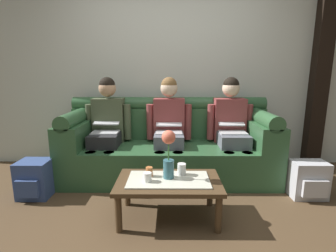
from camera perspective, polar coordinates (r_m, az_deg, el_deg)
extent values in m
plane|color=#4C3823|center=(2.24, 0.09, -22.49)|extent=(14.00, 14.00, 0.00)
cube|color=silver|center=(3.56, 0.26, 14.79)|extent=(6.00, 0.12, 2.90)
cube|color=black|center=(3.97, 31.28, 12.82)|extent=(0.20, 0.20, 2.90)
cube|color=#2D5633|center=(3.13, 0.21, -7.85)|extent=(2.49, 0.88, 0.42)
cube|color=#2D5633|center=(3.34, 0.23, 0.70)|extent=(2.49, 0.22, 0.40)
cylinder|color=#2D5633|center=(3.31, 0.24, 5.02)|extent=(2.49, 0.18, 0.18)
cube|color=#2D5633|center=(3.23, -19.79, -1.48)|extent=(0.28, 0.88, 0.28)
cylinder|color=#2D5633|center=(3.20, -20.02, 1.75)|extent=(0.18, 0.88, 0.18)
cube|color=#2D5633|center=(3.23, 20.26, -1.54)|extent=(0.28, 0.88, 0.28)
cylinder|color=#2D5633|center=(3.19, 20.49, 1.69)|extent=(0.18, 0.88, 0.18)
cube|color=#232326|center=(3.09, -13.99, -2.97)|extent=(0.34, 0.40, 0.15)
cylinder|color=#232326|center=(2.96, -16.85, -9.55)|extent=(0.12, 0.12, 0.42)
cylinder|color=#232326|center=(2.91, -13.04, -9.73)|extent=(0.12, 0.12, 0.42)
cube|color=#475138|center=(3.28, -13.13, 1.40)|extent=(0.38, 0.22, 0.54)
cylinder|color=#475138|center=(3.30, -17.24, 0.91)|extent=(0.09, 0.09, 0.44)
cylinder|color=#475138|center=(3.19, -9.18, 0.93)|extent=(0.09, 0.09, 0.44)
sphere|color=tan|center=(3.21, -13.54, 8.28)|extent=(0.21, 0.21, 0.21)
sphere|color=black|center=(3.21, -13.58, 8.99)|extent=(0.19, 0.19, 0.19)
cube|color=silver|center=(3.09, -13.97, -1.39)|extent=(0.31, 0.22, 0.02)
cube|color=silver|center=(3.19, -13.49, 1.09)|extent=(0.31, 0.21, 0.06)
cube|color=black|center=(3.18, -13.53, 1.02)|extent=(0.27, 0.18, 0.04)
cube|color=#595B66|center=(2.99, 0.21, -3.09)|extent=(0.34, 0.40, 0.15)
cylinder|color=#595B66|center=(2.84, -1.87, -10.01)|extent=(0.12, 0.12, 0.42)
cylinder|color=#595B66|center=(2.84, 2.24, -10.01)|extent=(0.12, 0.12, 0.42)
cube|color=brown|center=(3.18, 0.23, 1.41)|extent=(0.38, 0.22, 0.54)
cylinder|color=brown|center=(3.16, -4.04, 0.93)|extent=(0.09, 0.09, 0.44)
cylinder|color=brown|center=(3.16, 4.49, 0.92)|extent=(0.09, 0.09, 0.44)
sphere|color=beige|center=(3.12, 0.23, 8.51)|extent=(0.21, 0.21, 0.21)
sphere|color=brown|center=(3.12, 0.23, 9.24)|extent=(0.19, 0.19, 0.19)
cube|color=silver|center=(2.99, 0.21, -1.45)|extent=(0.31, 0.22, 0.02)
cube|color=silver|center=(3.11, 0.22, 1.07)|extent=(0.31, 0.20, 0.09)
cube|color=black|center=(3.11, 0.22, 0.97)|extent=(0.27, 0.17, 0.07)
cube|color=#595B66|center=(3.08, 14.43, -3.02)|extent=(0.34, 0.40, 0.15)
cylinder|color=#595B66|center=(2.91, 13.43, -9.78)|extent=(0.12, 0.12, 0.42)
cylinder|color=#595B66|center=(2.96, 17.26, -9.62)|extent=(0.12, 0.12, 0.42)
cube|color=brown|center=(3.27, 13.60, 1.36)|extent=(0.38, 0.22, 0.54)
cylinder|color=brown|center=(3.19, 9.63, 0.90)|extent=(0.09, 0.09, 0.44)
cylinder|color=brown|center=(3.30, 17.72, 0.86)|extent=(0.09, 0.09, 0.44)
sphere|color=beige|center=(3.21, 14.03, 8.25)|extent=(0.21, 0.21, 0.21)
sphere|color=black|center=(3.20, 14.06, 8.97)|extent=(0.19, 0.19, 0.19)
cube|color=silver|center=(3.08, 14.42, -1.43)|extent=(0.31, 0.22, 0.02)
cube|color=silver|center=(3.20, 13.91, 1.03)|extent=(0.31, 0.20, 0.08)
cube|color=black|center=(3.19, 13.95, 0.95)|extent=(0.27, 0.18, 0.06)
cube|color=#47331E|center=(2.25, 0.13, -12.54)|extent=(0.90, 0.53, 0.04)
cube|color=beige|center=(2.24, 0.13, -11.98)|extent=(0.70, 0.37, 0.01)
cylinder|color=#47331E|center=(2.18, -11.12, -18.87)|extent=(0.06, 0.06, 0.32)
cylinder|color=#47331E|center=(2.18, 11.33, -18.94)|extent=(0.06, 0.06, 0.32)
cylinder|color=#47331E|center=(2.55, -9.17, -14.00)|extent=(0.06, 0.06, 0.32)
cylinder|color=#47331E|center=(2.55, 9.49, -14.05)|extent=(0.06, 0.06, 0.32)
cylinder|color=#336672|center=(2.23, 0.24, -9.68)|extent=(0.09, 0.09, 0.16)
cylinder|color=#3D7538|center=(2.17, 0.25, -5.68)|extent=(0.01, 0.01, 0.16)
sphere|color=#E0664C|center=(2.14, 0.25, -2.53)|extent=(0.12, 0.12, 0.12)
cylinder|color=white|center=(2.18, -4.66, -11.41)|extent=(0.07, 0.07, 0.08)
cylinder|color=white|center=(2.31, 3.09, -9.71)|extent=(0.08, 0.08, 0.10)
cylinder|color=#B26633|center=(2.28, -4.26, -10.26)|extent=(0.06, 0.06, 0.08)
cube|color=#33477A|center=(3.01, -27.78, -10.48)|extent=(0.31, 0.27, 0.39)
cube|color=#33477A|center=(2.90, -29.17, -12.29)|extent=(0.22, 0.05, 0.17)
cube|color=#B7B7BC|center=(3.03, 29.06, -10.51)|extent=(0.35, 0.23, 0.38)
cube|color=#B7B7BC|center=(2.93, 30.24, -12.13)|extent=(0.24, 0.05, 0.17)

